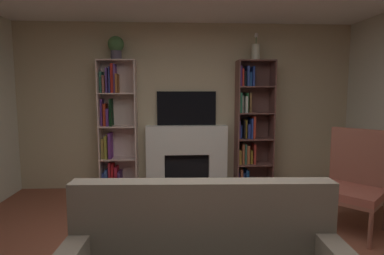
# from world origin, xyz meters

# --- Properties ---
(wall_back_accent) EXTENTS (5.38, 0.06, 2.60)m
(wall_back_accent) POSITION_xyz_m (0.00, 2.67, 1.30)
(wall_back_accent) COLOR tan
(wall_back_accent) RESTS_ON ground_plane
(fireplace) EXTENTS (1.38, 0.48, 1.01)m
(fireplace) POSITION_xyz_m (0.00, 2.54, 0.52)
(fireplace) COLOR white
(fireplace) RESTS_ON ground_plane
(tv) EXTENTS (0.93, 0.06, 0.53)m
(tv) POSITION_xyz_m (0.00, 2.61, 1.28)
(tv) COLOR black
(tv) RESTS_ON fireplace
(bookshelf_left) EXTENTS (0.57, 0.28, 2.02)m
(bookshelf_left) POSITION_xyz_m (-1.12, 2.54, 0.97)
(bookshelf_left) COLOR beige
(bookshelf_left) RESTS_ON ground_plane
(bookshelf_right) EXTENTS (0.57, 0.34, 2.02)m
(bookshelf_right) POSITION_xyz_m (0.99, 2.51, 0.98)
(bookshelf_right) COLOR brown
(bookshelf_right) RESTS_ON ground_plane
(potted_plant) EXTENTS (0.24, 0.24, 0.35)m
(potted_plant) POSITION_xyz_m (-1.06, 2.49, 2.22)
(potted_plant) COLOR #564E60
(potted_plant) RESTS_ON bookshelf_left
(vase_with_flowers) EXTENTS (0.13, 0.13, 0.42)m
(vase_with_flowers) POSITION_xyz_m (1.06, 2.49, 2.16)
(vase_with_flowers) COLOR beige
(vase_with_flowers) RESTS_ON bookshelf_right
(armchair) EXTENTS (0.88, 0.88, 1.12)m
(armchair) POSITION_xyz_m (1.80, 0.95, 0.54)
(armchair) COLOR brown
(armchair) RESTS_ON ground_plane
(coffee_table) EXTENTS (0.83, 0.52, 0.37)m
(coffee_table) POSITION_xyz_m (-0.02, 0.10, 0.32)
(coffee_table) COLOR #836A52
(coffee_table) RESTS_ON ground_plane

